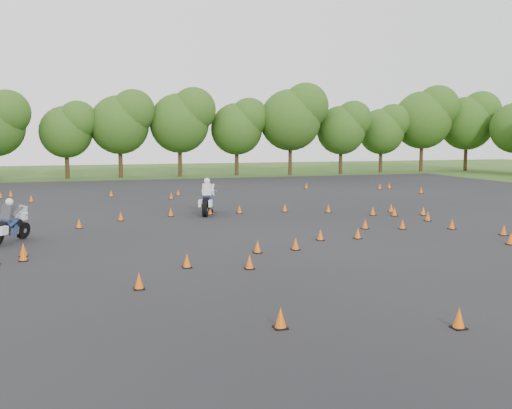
# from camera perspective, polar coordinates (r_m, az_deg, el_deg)

# --- Properties ---
(ground) EXTENTS (140.00, 140.00, 0.00)m
(ground) POSITION_cam_1_polar(r_m,az_deg,el_deg) (22.10, 3.07, -4.26)
(ground) COLOR #2D5119
(ground) RESTS_ON ground
(asphalt_pad) EXTENTS (62.00, 62.00, 0.00)m
(asphalt_pad) POSITION_cam_1_polar(r_m,az_deg,el_deg) (27.72, -1.22, -1.99)
(asphalt_pad) COLOR black
(asphalt_pad) RESTS_ON ground
(treeline) EXTENTS (86.75, 32.16, 10.89)m
(treeline) POSITION_cam_1_polar(r_m,az_deg,el_deg) (56.99, -5.76, 7.09)
(treeline) COLOR #2B4C15
(treeline) RESTS_ON ground
(traffic_cones) EXTENTS (36.58, 33.38, 0.45)m
(traffic_cones) POSITION_cam_1_polar(r_m,az_deg,el_deg) (27.24, -1.22, -1.66)
(traffic_cones) COLOR #DD5609
(traffic_cones) RESTS_ON asphalt_pad
(rider_grey) EXTENTS (1.83, 2.39, 1.81)m
(rider_grey) POSITION_cam_1_polar(r_m,az_deg,el_deg) (24.94, -23.55, -1.43)
(rider_grey) COLOR #38393F
(rider_grey) RESTS_ON ground
(rider_white) EXTENTS (1.70, 2.72, 2.02)m
(rider_white) POSITION_cam_1_polar(r_m,az_deg,el_deg) (31.20, -4.84, 0.84)
(rider_white) COLOR beige
(rider_white) RESTS_ON ground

